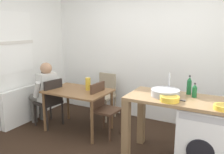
# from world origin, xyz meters

# --- Properties ---
(wall_back) EXTENTS (4.60, 0.10, 2.70)m
(wall_back) POSITION_xyz_m (0.00, 1.75, 1.35)
(wall_back) COLOR white
(wall_back) RESTS_ON ground_plane
(radiator) EXTENTS (0.10, 0.80, 0.70)m
(radiator) POSITION_xyz_m (-2.02, 0.30, 0.35)
(radiator) COLOR white
(radiator) RESTS_ON ground_plane
(dining_table) EXTENTS (1.10, 0.76, 0.74)m
(dining_table) POSITION_xyz_m (-0.89, 0.61, 0.64)
(dining_table) COLOR brown
(dining_table) RESTS_ON ground_plane
(chair_person_seat) EXTENTS (0.46, 0.46, 0.90)m
(chair_person_seat) POSITION_xyz_m (-1.44, 0.50, 0.51)
(chair_person_seat) COLOR black
(chair_person_seat) RESTS_ON ground_plane
(chair_opposite) EXTENTS (0.43, 0.43, 0.90)m
(chair_opposite) POSITION_xyz_m (-0.42, 0.67, 0.51)
(chair_opposite) COLOR #4C3323
(chair_opposite) RESTS_ON ground_plane
(chair_spare_by_wall) EXTENTS (0.41, 0.41, 0.90)m
(chair_spare_by_wall) POSITION_xyz_m (-0.79, 1.39, 0.51)
(chair_spare_by_wall) COLOR gray
(chair_spare_by_wall) RESTS_ON ground_plane
(seated_person) EXTENTS (0.53, 0.53, 1.20)m
(seated_person) POSITION_xyz_m (-1.60, 0.53, 0.67)
(seated_person) COLOR #595651
(seated_person) RESTS_ON ground_plane
(kitchen_counter) EXTENTS (1.50, 0.68, 0.92)m
(kitchen_counter) POSITION_xyz_m (0.76, 0.39, 0.76)
(kitchen_counter) COLOR olive
(kitchen_counter) RESTS_ON ground_plane
(washing_machine) EXTENTS (0.60, 0.61, 0.86)m
(washing_machine) POSITION_xyz_m (1.24, 0.39, 0.43)
(washing_machine) COLOR white
(washing_machine) RESTS_ON ground_plane
(sink_basin) EXTENTS (0.38, 0.38, 0.09)m
(sink_basin) POSITION_xyz_m (0.71, 0.39, 0.97)
(sink_basin) COLOR #9EA0A5
(sink_basin) RESTS_ON kitchen_counter
(tap) EXTENTS (0.02, 0.02, 0.28)m
(tap) POSITION_xyz_m (0.71, 0.57, 1.06)
(tap) COLOR #B2B2B7
(tap) RESTS_ON kitchen_counter
(bottle_tall_green) EXTENTS (0.06, 0.06, 0.27)m
(bottle_tall_green) POSITION_xyz_m (0.97, 0.63, 1.04)
(bottle_tall_green) COLOR #19592D
(bottle_tall_green) RESTS_ON kitchen_counter
(bottle_squat_brown) EXTENTS (0.06, 0.06, 0.19)m
(bottle_squat_brown) POSITION_xyz_m (1.06, 0.52, 1.01)
(bottle_squat_brown) COLOR #19592D
(bottle_squat_brown) RESTS_ON kitchen_counter
(mixing_bowl) EXTENTS (0.24, 0.24, 0.07)m
(mixing_bowl) POSITION_xyz_m (0.82, 0.19, 0.96)
(mixing_bowl) COLOR gold
(mixing_bowl) RESTS_ON kitchen_counter
(colander) EXTENTS (0.20, 0.20, 0.06)m
(colander) POSITION_xyz_m (1.42, 0.17, 0.95)
(colander) COLOR gold
(colander) RESTS_ON kitchen_counter
(vase) EXTENTS (0.09, 0.09, 0.22)m
(vase) POSITION_xyz_m (-0.74, 0.71, 0.85)
(vase) COLOR gold
(vase) RESTS_ON dining_table
(scissors) EXTENTS (0.15, 0.06, 0.01)m
(scissors) POSITION_xyz_m (0.92, 0.29, 0.92)
(scissors) COLOR #B2B2B7
(scissors) RESTS_ON kitchen_counter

